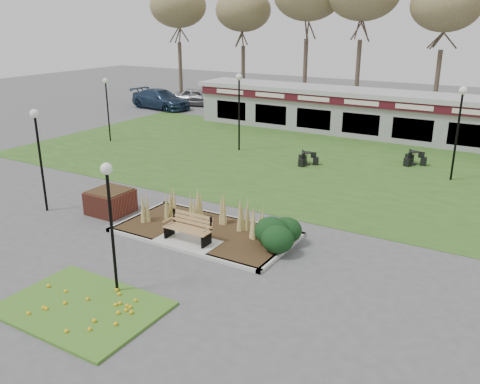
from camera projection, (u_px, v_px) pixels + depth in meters
The scene contains 18 objects.
ground at pixel (185, 246), 17.30m from camera, with size 100.00×100.00×0.00m, color #515154.
lawn at pixel (320, 163), 27.04m from camera, with size 34.00×16.00×0.02m, color #32551B.
flower_bed at pixel (82, 306), 13.54m from camera, with size 4.20×3.00×0.16m.
planting_bed at pixel (238, 230), 17.66m from camera, with size 6.75×3.40×1.27m.
park_bench at pixel (189, 227), 17.31m from camera, with size 1.70×0.66×0.93m.
brick_planter at pixel (110, 201), 20.09m from camera, with size 1.50×1.50×0.95m.
food_pavilion at pixel (368, 113), 33.02m from camera, with size 24.60×3.40×2.90m.
tree_backdrop at pixel (409, 3), 37.30m from camera, with size 47.24×5.24×10.36m.
lamp_post_near_left at pixel (38, 138), 19.50m from camera, with size 0.34×0.34×4.10m.
lamp_post_near_right at pixel (109, 200), 13.44m from camera, with size 0.32×0.32×3.82m.
lamp_post_mid_left at pixel (107, 96), 30.96m from camera, with size 0.32×0.32×3.89m.
lamp_post_mid_right at pixel (460, 113), 23.21m from camera, with size 0.37×0.37×4.43m.
lamp_post_far_left at pixel (239, 95), 28.68m from camera, with size 0.36×0.36×4.40m.
bistro_set_a at pixel (307, 160), 26.71m from camera, with size 1.22×1.13×0.65m.
bistro_set_c at pixel (413, 160), 26.71m from camera, with size 1.23×1.29×0.70m.
car_silver at pixel (199, 97), 44.34m from camera, with size 1.83×4.54×1.55m, color #ABAAAF.
car_black at pixel (237, 94), 45.85m from camera, with size 1.73×4.95×1.63m, color black.
car_blue at pixel (161, 99), 42.88m from camera, with size 2.27×5.59×1.62m, color navy.
Camera 1 is at (9.67, -12.57, 7.38)m, focal length 38.00 mm.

